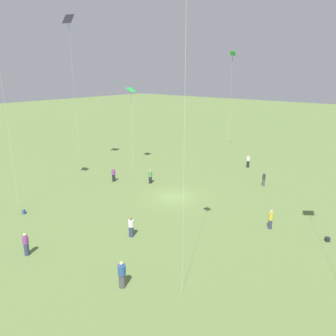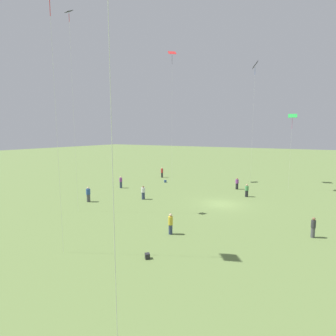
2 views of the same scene
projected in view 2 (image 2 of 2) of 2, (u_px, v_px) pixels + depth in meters
ground_plane at (221, 204)px, 29.74m from camera, size 240.00×240.00×0.00m
person_0 at (247, 191)px, 33.03m from camera, size 0.57×0.57×1.62m
person_1 at (162, 172)px, 47.42m from camera, size 0.55×0.55×1.86m
person_2 at (171, 224)px, 20.73m from camera, size 0.37×0.37×1.69m
person_3 at (313, 227)px, 20.07m from camera, size 0.38×0.38×1.60m
person_4 at (88, 195)px, 30.58m from camera, size 0.67×0.67×1.77m
person_5 at (143, 193)px, 31.76m from camera, size 0.52×0.52×1.66m
person_7 at (237, 184)px, 37.48m from camera, size 0.60×0.60×1.66m
person_8 at (121, 182)px, 38.35m from camera, size 0.58×0.58×1.73m
kite_1 at (70, 35)px, 24.78m from camera, size 0.70×0.65×19.45m
kite_4 at (293, 118)px, 35.78m from camera, size 1.22×1.11×10.63m
kite_6 at (172, 58)px, 41.38m from camera, size 1.60×1.57×20.94m
kite_7 at (255, 69)px, 41.12m from camera, size 1.09×1.44×19.17m
picnic_bag_0 at (165, 181)px, 42.75m from camera, size 0.42×0.42×0.39m
picnic_bag_2 at (147, 256)px, 16.74m from camera, size 0.42×0.42×0.35m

